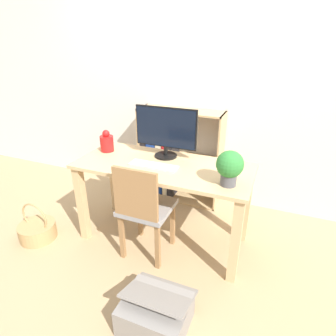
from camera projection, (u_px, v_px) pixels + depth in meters
ground_plane at (164, 237)px, 2.65m from camera, size 10.00×10.00×0.00m
wall_back at (198, 82)px, 2.88m from camera, size 8.00×0.05×2.60m
desk at (164, 179)px, 2.40m from camera, size 1.47×0.65×0.75m
monitor at (166, 130)px, 2.39m from camera, size 0.55×0.20×0.44m
keyboard at (154, 166)px, 2.30m from camera, size 0.41×0.12×0.02m
vase at (107, 142)px, 2.58m from camera, size 0.12×0.12×0.20m
potted_plant at (230, 166)px, 1.95m from camera, size 0.19×0.19×0.26m
chair at (144, 207)px, 2.25m from camera, size 0.40×0.40×0.87m
bookshelf at (165, 159)px, 3.19m from camera, size 0.91×0.28×1.04m
basket at (37, 230)px, 2.62m from camera, size 0.33×0.33×0.37m
storage_box at (156, 312)px, 1.80m from camera, size 0.43×0.41×0.28m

